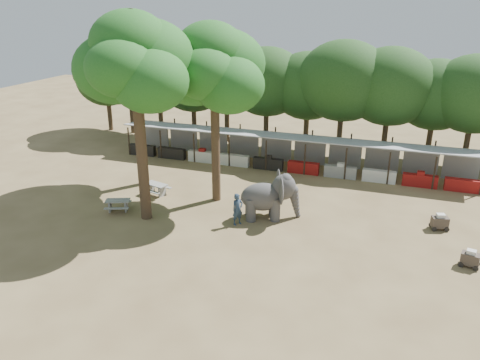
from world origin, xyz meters
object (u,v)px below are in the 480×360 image
(yard_tree_center, at_px, (134,63))
(cart_back, at_px, (440,222))
(picnic_table_far, at_px, (156,188))
(cart_front, at_px, (470,259))
(yard_tree_back, at_px, (213,69))
(handler, at_px, (238,209))
(yard_tree_left, at_px, (136,68))
(picnic_table_near, at_px, (118,204))
(elephant, at_px, (270,196))

(yard_tree_center, bearing_deg, cart_back, 13.19)
(picnic_table_far, distance_m, cart_front, 19.47)
(yard_tree_back, distance_m, handler, 8.66)
(picnic_table_far, height_order, cart_front, cart_front)
(yard_tree_back, height_order, picnic_table_far, yard_tree_back)
(picnic_table_far, xyz_separation_m, cart_back, (17.99, 0.72, -0.04))
(yard_tree_center, xyz_separation_m, yard_tree_back, (3.00, 4.00, -0.67))
(cart_back, bearing_deg, picnic_table_far, 166.64)
(yard_tree_left, height_order, picnic_table_far, yard_tree_left)
(picnic_table_near, bearing_deg, yard_tree_left, 79.15)
(elephant, relative_size, handler, 1.98)
(yard_tree_center, distance_m, picnic_table_far, 9.34)
(yard_tree_left, bearing_deg, picnic_table_far, -41.96)
(picnic_table_far, height_order, cart_back, cart_back)
(yard_tree_center, relative_size, elephant, 3.15)
(picnic_table_near, bearing_deg, cart_back, -10.41)
(handler, relative_size, cart_front, 1.82)
(cart_front, bearing_deg, yard_tree_left, -179.47)
(cart_front, bearing_deg, yard_tree_back, 179.11)
(cart_front, bearing_deg, picnic_table_far, -175.74)
(elephant, relative_size, picnic_table_near, 2.02)
(handler, relative_size, cart_back, 1.70)
(yard_tree_back, distance_m, cart_back, 16.10)
(elephant, xyz_separation_m, handler, (-1.54, -1.50, -0.46))
(cart_front, bearing_deg, yard_tree_center, -166.13)
(yard_tree_center, distance_m, yard_tree_back, 5.04)
(handler, bearing_deg, picnic_table_far, 106.73)
(handler, height_order, cart_front, handler)
(yard_tree_left, distance_m, cart_back, 21.40)
(picnic_table_near, xyz_separation_m, cart_front, (20.19, -0.01, -0.03))
(yard_tree_back, relative_size, cart_front, 10.70)
(yard_tree_left, xyz_separation_m, picnic_table_far, (1.95, -1.75, -7.68))
(picnic_table_near, bearing_deg, handler, -16.82)
(cart_front, relative_size, cart_back, 0.94)
(elephant, bearing_deg, yard_tree_left, 144.06)
(yard_tree_left, relative_size, yard_tree_center, 0.92)
(picnic_table_near, distance_m, cart_back, 19.36)
(handler, bearing_deg, picnic_table_near, 131.99)
(yard_tree_center, relative_size, cart_back, 10.63)
(cart_back, bearing_deg, elephant, 174.23)
(picnic_table_far, bearing_deg, yard_tree_left, 153.67)
(yard_tree_center, bearing_deg, elephant, 17.50)
(yard_tree_center, height_order, picnic_table_near, yard_tree_center)
(picnic_table_near, bearing_deg, yard_tree_center, -24.39)
(elephant, distance_m, cart_front, 11.19)
(cart_back, bearing_deg, cart_front, -88.22)
(yard_tree_left, bearing_deg, cart_front, -13.11)
(yard_tree_back, distance_m, picnic_table_far, 9.02)
(yard_tree_back, relative_size, picnic_table_far, 5.94)
(yard_tree_center, height_order, picnic_table_far, yard_tree_center)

